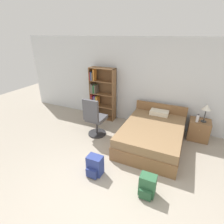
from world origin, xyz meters
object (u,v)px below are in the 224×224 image
object	(u,v)px
bookshelf	(100,94)
nightstand	(199,130)
water_bottle	(197,118)
bed	(153,134)
backpack_green	(147,186)
table_lamp	(207,108)
backpack_blue	(95,166)
office_chair	(95,119)

from	to	relation	value
bookshelf	nightstand	size ratio (longest dim) A/B	3.07
nightstand	water_bottle	distance (m)	0.41
bed	backpack_green	world-z (taller)	bed
table_lamp	backpack_blue	bearing A→B (deg)	-130.41
office_chair	backpack_blue	distance (m)	1.52
table_lamp	office_chair	bearing A→B (deg)	-159.32
backpack_blue	bed	bearing A→B (deg)	62.66
water_bottle	backpack_green	xyz separation A→B (m)	(-0.70, -2.28, -0.46)
bed	backpack_green	xyz separation A→B (m)	(0.29, -1.63, -0.09)
table_lamp	nightstand	bearing A→B (deg)	146.72
office_chair	water_bottle	size ratio (longest dim) A/B	5.16
bookshelf	backpack_blue	distance (m)	2.78
bookshelf	bed	bearing A→B (deg)	-23.30
backpack_blue	table_lamp	bearing A→B (deg)	49.59
nightstand	water_bottle	xyz separation A→B (m)	(-0.10, -0.11, 0.38)
bookshelf	backpack_green	size ratio (longest dim) A/B	4.11
bookshelf	water_bottle	distance (m)	2.99
bed	office_chair	distance (m)	1.59
backpack_blue	bookshelf	bearing A→B (deg)	115.81
table_lamp	bookshelf	bearing A→B (deg)	177.53
bed	table_lamp	distance (m)	1.50
bed	office_chair	world-z (taller)	office_chair
bookshelf	office_chair	size ratio (longest dim) A/B	1.49
bed	office_chair	size ratio (longest dim) A/B	1.77
bed	bookshelf	bearing A→B (deg)	156.70
table_lamp	backpack_green	world-z (taller)	table_lamp
nightstand	backpack_green	distance (m)	2.52
bookshelf	nightstand	distance (m)	3.13
backpack_green	office_chair	bearing A→B (deg)	143.83
nightstand	backpack_blue	size ratio (longest dim) A/B	1.31
bed	backpack_green	bearing A→B (deg)	-80.06
table_lamp	backpack_green	size ratio (longest dim) A/B	1.17
bed	backpack_blue	distance (m)	1.78
water_bottle	office_chair	bearing A→B (deg)	-159.60
bed	table_lamp	bearing A→B (deg)	32.33
bed	table_lamp	world-z (taller)	table_lamp
backpack_green	nightstand	bearing A→B (deg)	71.52
nightstand	water_bottle	world-z (taller)	water_bottle
nightstand	backpack_blue	xyz separation A→B (m)	(-1.90, -2.34, -0.08)
backpack_green	backpack_blue	size ratio (longest dim) A/B	0.98
office_chair	nightstand	bearing A→B (deg)	21.83
office_chair	backpack_green	xyz separation A→B (m)	(1.83, -1.34, -0.34)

